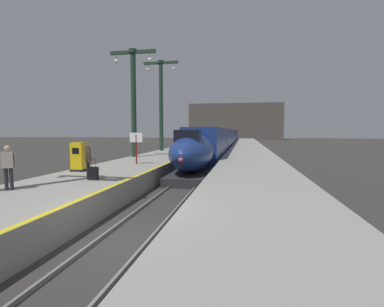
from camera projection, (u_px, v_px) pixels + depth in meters
ground_plane at (124, 241)px, 8.30m from camera, size 260.00×260.00×0.00m
platform_left at (180, 154)px, 33.25m from camera, size 4.80×110.00×1.05m
platform_right at (249, 155)px, 31.78m from camera, size 4.80×110.00×1.05m
platform_left_safety_stripe at (198, 150)px, 32.80m from camera, size 0.20×107.80×0.01m
rail_main_left at (210, 157)px, 35.39m from camera, size 0.08×110.00×0.12m
rail_main_right at (222, 157)px, 35.11m from camera, size 0.08×110.00×0.12m
highspeed_train_main at (225, 138)px, 51.92m from camera, size 2.92×75.87×3.60m
station_column_mid at (133, 93)px, 23.91m from camera, size 4.00×0.68×9.14m
station_column_far at (161, 98)px, 31.83m from camera, size 4.00×0.68×10.16m
passenger_near_edge at (88, 158)px, 12.79m from camera, size 0.41×0.46×1.69m
passenger_mid_platform at (8, 164)px, 10.45m from camera, size 0.51×0.37×1.69m
rolling_suitcase at (94, 173)px, 12.72m from camera, size 0.40×0.22×0.98m
ticket_machine_yellow at (79, 158)px, 15.51m from camera, size 0.76×0.62×1.60m
departure_info_board at (136, 142)px, 18.77m from camera, size 0.90×0.10×2.12m
terminus_back_wall at (235, 122)px, 107.72m from camera, size 36.00×2.00×14.00m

